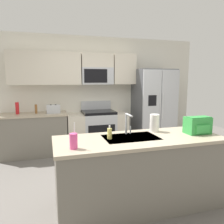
{
  "coord_description": "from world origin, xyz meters",
  "views": [
    {
      "loc": [
        -1.07,
        -2.99,
        1.62
      ],
      "look_at": [
        0.0,
        0.6,
        1.05
      ],
      "focal_mm": 34.75,
      "sensor_mm": 36.0,
      "label": 1
    }
  ],
  "objects_px": {
    "pepper_mill": "(36,109)",
    "sink_faucet": "(127,122)",
    "soap_dispenser": "(110,133)",
    "range_oven": "(97,130)",
    "backpack": "(198,125)",
    "bottle_red": "(17,108)",
    "drink_cup_pink": "(74,141)",
    "toaster": "(53,109)",
    "refrigerator": "(153,108)",
    "paper_towel_roll": "(154,123)"
  },
  "relations": [
    {
      "from": "refrigerator",
      "to": "soap_dispenser",
      "type": "distance_m",
      "value": 2.86
    },
    {
      "from": "soap_dispenser",
      "to": "range_oven",
      "type": "bearing_deg",
      "value": 81.1
    },
    {
      "from": "range_oven",
      "to": "pepper_mill",
      "type": "xyz_separation_m",
      "value": [
        -1.31,
        -0.0,
        0.55
      ]
    },
    {
      "from": "pepper_mill",
      "to": "bottle_red",
      "type": "xyz_separation_m",
      "value": [
        -0.37,
        0.04,
        0.03
      ]
    },
    {
      "from": "toaster",
      "to": "sink_faucet",
      "type": "height_order",
      "value": "sink_faucet"
    },
    {
      "from": "pepper_mill",
      "to": "sink_faucet",
      "type": "distance_m",
      "value": 2.51
    },
    {
      "from": "toaster",
      "to": "sink_faucet",
      "type": "relative_size",
      "value": 0.99
    },
    {
      "from": "pepper_mill",
      "to": "backpack",
      "type": "height_order",
      "value": "backpack"
    },
    {
      "from": "toaster",
      "to": "sink_faucet",
      "type": "xyz_separation_m",
      "value": [
        0.88,
        -2.14,
        0.08
      ]
    },
    {
      "from": "refrigerator",
      "to": "soap_dispenser",
      "type": "bearing_deg",
      "value": -127.88
    },
    {
      "from": "pepper_mill",
      "to": "sink_faucet",
      "type": "xyz_separation_m",
      "value": [
        1.23,
        -2.19,
        0.07
      ]
    },
    {
      "from": "sink_faucet",
      "to": "soap_dispenser",
      "type": "relative_size",
      "value": 1.66
    },
    {
      "from": "pepper_mill",
      "to": "paper_towel_roll",
      "type": "height_order",
      "value": "paper_towel_roll"
    },
    {
      "from": "refrigerator",
      "to": "toaster",
      "type": "distance_m",
      "value": 2.35
    },
    {
      "from": "bottle_red",
      "to": "backpack",
      "type": "bearing_deg",
      "value": -44.14
    },
    {
      "from": "drink_cup_pink",
      "to": "refrigerator",
      "type": "bearing_deg",
      "value": 48.56
    },
    {
      "from": "toaster",
      "to": "pepper_mill",
      "type": "relative_size",
      "value": 1.46
    },
    {
      "from": "toaster",
      "to": "paper_towel_roll",
      "type": "distance_m",
      "value": 2.46
    },
    {
      "from": "paper_towel_roll",
      "to": "backpack",
      "type": "height_order",
      "value": "paper_towel_roll"
    },
    {
      "from": "paper_towel_roll",
      "to": "backpack",
      "type": "relative_size",
      "value": 0.75
    },
    {
      "from": "refrigerator",
      "to": "drink_cup_pink",
      "type": "xyz_separation_m",
      "value": [
        -2.22,
        -2.52,
        0.06
      ]
    },
    {
      "from": "pepper_mill",
      "to": "refrigerator",
      "type": "bearing_deg",
      "value": -1.47
    },
    {
      "from": "paper_towel_roll",
      "to": "backpack",
      "type": "bearing_deg",
      "value": -27.61
    },
    {
      "from": "pepper_mill",
      "to": "bottle_red",
      "type": "height_order",
      "value": "bottle_red"
    },
    {
      "from": "soap_dispenser",
      "to": "refrigerator",
      "type": "bearing_deg",
      "value": 52.12
    },
    {
      "from": "bottle_red",
      "to": "drink_cup_pink",
      "type": "bearing_deg",
      "value": -71.97
    },
    {
      "from": "range_oven",
      "to": "refrigerator",
      "type": "xyz_separation_m",
      "value": [
        1.39,
        -0.07,
        0.48
      ]
    },
    {
      "from": "backpack",
      "to": "soap_dispenser",
      "type": "bearing_deg",
      "value": 176.27
    },
    {
      "from": "range_oven",
      "to": "drink_cup_pink",
      "type": "bearing_deg",
      "value": -107.75
    },
    {
      "from": "pepper_mill",
      "to": "drink_cup_pink",
      "type": "height_order",
      "value": "drink_cup_pink"
    },
    {
      "from": "drink_cup_pink",
      "to": "paper_towel_roll",
      "type": "height_order",
      "value": "drink_cup_pink"
    },
    {
      "from": "pepper_mill",
      "to": "sink_faucet",
      "type": "bearing_deg",
      "value": -60.66
    },
    {
      "from": "backpack",
      "to": "refrigerator",
      "type": "bearing_deg",
      "value": 76.59
    },
    {
      "from": "pepper_mill",
      "to": "drink_cup_pink",
      "type": "distance_m",
      "value": 2.63
    },
    {
      "from": "toaster",
      "to": "soap_dispenser",
      "type": "height_order",
      "value": "toaster"
    },
    {
      "from": "refrigerator",
      "to": "toaster",
      "type": "bearing_deg",
      "value": 179.53
    },
    {
      "from": "toaster",
      "to": "backpack",
      "type": "xyz_separation_m",
      "value": [
        1.8,
        -2.36,
        0.03
      ]
    },
    {
      "from": "soap_dispenser",
      "to": "backpack",
      "type": "height_order",
      "value": "backpack"
    },
    {
      "from": "drink_cup_pink",
      "to": "sink_faucet",
      "type": "bearing_deg",
      "value": 28.05
    },
    {
      "from": "bottle_red",
      "to": "paper_towel_roll",
      "type": "distance_m",
      "value": 2.97
    },
    {
      "from": "range_oven",
      "to": "refrigerator",
      "type": "relative_size",
      "value": 0.74
    },
    {
      "from": "sink_faucet",
      "to": "backpack",
      "type": "relative_size",
      "value": 0.88
    },
    {
      "from": "pepper_mill",
      "to": "bottle_red",
      "type": "bearing_deg",
      "value": 174.46
    },
    {
      "from": "pepper_mill",
      "to": "drink_cup_pink",
      "type": "relative_size",
      "value": 0.68
    },
    {
      "from": "refrigerator",
      "to": "toaster",
      "type": "relative_size",
      "value": 6.61
    },
    {
      "from": "sink_faucet",
      "to": "backpack",
      "type": "distance_m",
      "value": 0.95
    },
    {
      "from": "toaster",
      "to": "bottle_red",
      "type": "height_order",
      "value": "bottle_red"
    },
    {
      "from": "pepper_mill",
      "to": "sink_faucet",
      "type": "relative_size",
      "value": 0.68
    },
    {
      "from": "refrigerator",
      "to": "bottle_red",
      "type": "bearing_deg",
      "value": 178.04
    },
    {
      "from": "bottle_red",
      "to": "sink_faucet",
      "type": "xyz_separation_m",
      "value": [
        1.6,
        -2.22,
        0.05
      ]
    }
  ]
}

